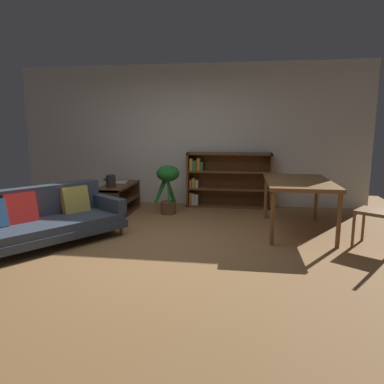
{
  "coord_description": "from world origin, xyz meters",
  "views": [
    {
      "loc": [
        1.07,
        -4.14,
        1.48
      ],
      "look_at": [
        0.39,
        0.46,
        0.64
      ],
      "focal_mm": 32.63,
      "sensor_mm": 36.0,
      "label": 1
    }
  ],
  "objects_px": {
    "media_console": "(119,199)",
    "bookshelf": "(224,180)",
    "fabric_couch": "(39,219)",
    "open_laptop": "(117,181)",
    "dining_table": "(298,185)",
    "desk_speaker": "(111,181)",
    "potted_floor_plant": "(168,183)"
  },
  "relations": [
    {
      "from": "fabric_couch",
      "to": "potted_floor_plant",
      "type": "bearing_deg",
      "value": 54.98
    },
    {
      "from": "dining_table",
      "to": "bookshelf",
      "type": "height_order",
      "value": "bookshelf"
    },
    {
      "from": "dining_table",
      "to": "media_console",
      "type": "bearing_deg",
      "value": 167.73
    },
    {
      "from": "fabric_couch",
      "to": "bookshelf",
      "type": "relative_size",
      "value": 1.34
    },
    {
      "from": "fabric_couch",
      "to": "dining_table",
      "type": "relative_size",
      "value": 1.43
    },
    {
      "from": "open_laptop",
      "to": "fabric_couch",
      "type": "bearing_deg",
      "value": -99.88
    },
    {
      "from": "desk_speaker",
      "to": "bookshelf",
      "type": "bearing_deg",
      "value": 32.38
    },
    {
      "from": "dining_table",
      "to": "bookshelf",
      "type": "xyz_separation_m",
      "value": [
        -1.14,
        1.53,
        -0.17
      ]
    },
    {
      "from": "media_console",
      "to": "open_laptop",
      "type": "xyz_separation_m",
      "value": [
        -0.1,
        0.23,
        0.29
      ]
    },
    {
      "from": "potted_floor_plant",
      "to": "desk_speaker",
      "type": "bearing_deg",
      "value": -155.06
    },
    {
      "from": "fabric_couch",
      "to": "media_console",
      "type": "xyz_separation_m",
      "value": [
        0.44,
        1.73,
        -0.07
      ]
    },
    {
      "from": "media_console",
      "to": "potted_floor_plant",
      "type": "distance_m",
      "value": 0.92
    },
    {
      "from": "open_laptop",
      "to": "dining_table",
      "type": "bearing_deg",
      "value": -15.87
    },
    {
      "from": "media_console",
      "to": "bookshelf",
      "type": "relative_size",
      "value": 0.74
    },
    {
      "from": "open_laptop",
      "to": "bookshelf",
      "type": "xyz_separation_m",
      "value": [
        1.91,
        0.66,
        -0.02
      ]
    },
    {
      "from": "fabric_couch",
      "to": "open_laptop",
      "type": "distance_m",
      "value": 1.99
    },
    {
      "from": "open_laptop",
      "to": "potted_floor_plant",
      "type": "xyz_separation_m",
      "value": [
        0.96,
        -0.09,
        0.01
      ]
    },
    {
      "from": "media_console",
      "to": "bookshelf",
      "type": "bearing_deg",
      "value": 26.02
    },
    {
      "from": "media_console",
      "to": "desk_speaker",
      "type": "height_order",
      "value": "desk_speaker"
    },
    {
      "from": "desk_speaker",
      "to": "bookshelf",
      "type": "distance_m",
      "value": 2.17
    },
    {
      "from": "open_laptop",
      "to": "dining_table",
      "type": "xyz_separation_m",
      "value": [
        3.06,
        -0.87,
        0.14
      ]
    },
    {
      "from": "media_console",
      "to": "desk_speaker",
      "type": "distance_m",
      "value": 0.46
    },
    {
      "from": "desk_speaker",
      "to": "open_laptop",
      "type": "bearing_deg",
      "value": 99.12
    },
    {
      "from": "bookshelf",
      "to": "dining_table",
      "type": "bearing_deg",
      "value": -53.17
    },
    {
      "from": "potted_floor_plant",
      "to": "bookshelf",
      "type": "xyz_separation_m",
      "value": [
        0.95,
        0.75,
        -0.03
      ]
    },
    {
      "from": "desk_speaker",
      "to": "dining_table",
      "type": "distance_m",
      "value": 3.0
    },
    {
      "from": "potted_floor_plant",
      "to": "dining_table",
      "type": "height_order",
      "value": "potted_floor_plant"
    },
    {
      "from": "fabric_couch",
      "to": "desk_speaker",
      "type": "xyz_separation_m",
      "value": [
        0.42,
        1.45,
        0.29
      ]
    },
    {
      "from": "bookshelf",
      "to": "media_console",
      "type": "bearing_deg",
      "value": -153.98
    },
    {
      "from": "open_laptop",
      "to": "media_console",
      "type": "bearing_deg",
      "value": -66.26
    },
    {
      "from": "media_console",
      "to": "dining_table",
      "type": "bearing_deg",
      "value": -12.27
    },
    {
      "from": "potted_floor_plant",
      "to": "fabric_couch",
      "type": "bearing_deg",
      "value": -125.02
    }
  ]
}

